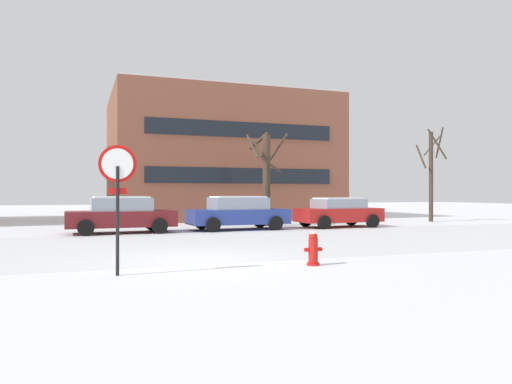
{
  "coord_description": "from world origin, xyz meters",
  "views": [
    {
      "loc": [
        -2.79,
        -12.07,
        1.68
      ],
      "look_at": [
        3.53,
        5.28,
        1.71
      ],
      "focal_mm": 34.13,
      "sensor_mm": 36.0,
      "label": 1
    }
  ],
  "objects": [
    {
      "name": "tree_far_right",
      "position": [
        6.13,
        10.92,
        2.56
      ],
      "size": [
        1.77,
        1.73,
        4.88
      ],
      "color": "#423326",
      "rests_on": "ground"
    },
    {
      "name": "fire_hydrant",
      "position": [
        2.31,
        -1.94,
        0.4
      ],
      "size": [
        0.44,
        0.3,
        0.8
      ],
      "color": "red",
      "rests_on": "ground"
    },
    {
      "name": "parked_car_red",
      "position": [
        9.13,
        8.88,
        0.74
      ],
      "size": [
        4.14,
        2.18,
        1.44
      ],
      "color": "red",
      "rests_on": "ground"
    },
    {
      "name": "parked_car_maroon",
      "position": [
        -1.14,
        8.9,
        0.77
      ],
      "size": [
        4.46,
        2.16,
        1.53
      ],
      "color": "maroon",
      "rests_on": "ground"
    },
    {
      "name": "building_far_right",
      "position": [
        6.16,
        20.02,
        4.06
      ],
      "size": [
        14.09,
        10.72,
        8.12
      ],
      "color": "brown",
      "rests_on": "ground"
    },
    {
      "name": "tree_far_mid",
      "position": [
        16.5,
        11.05,
        2.9
      ],
      "size": [
        1.5,
        1.5,
        5.46
      ],
      "color": "#423326",
      "rests_on": "ground"
    },
    {
      "name": "ground_plane",
      "position": [
        0.0,
        0.0,
        0.0
      ],
      "size": [
        120.0,
        120.0,
        0.0
      ],
      "primitive_type": "plane",
      "color": "white"
    },
    {
      "name": "road_surface",
      "position": [
        0.0,
        3.54,
        0.0
      ],
      "size": [
        80.0,
        9.07,
        0.0
      ],
      "color": "silver",
      "rests_on": "ground"
    },
    {
      "name": "stop_sign",
      "position": [
        -2.06,
        -1.86,
        1.86
      ],
      "size": [
        0.75,
        0.14,
        2.65
      ],
      "color": "black",
      "rests_on": "ground"
    },
    {
      "name": "parked_car_blue",
      "position": [
        4.0,
        8.96,
        0.77
      ],
      "size": [
        4.53,
        2.21,
        1.53
      ],
      "color": "#283D93",
      "rests_on": "ground"
    }
  ]
}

